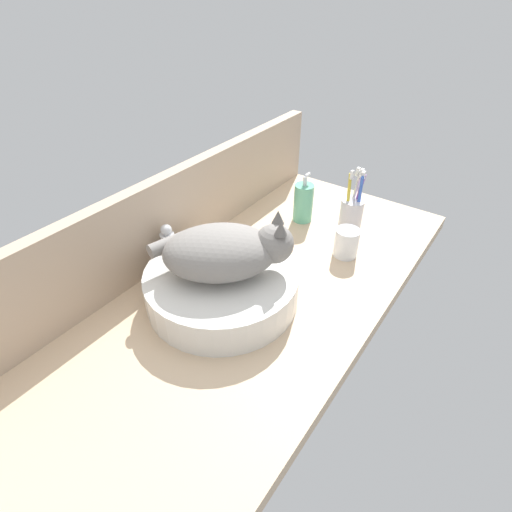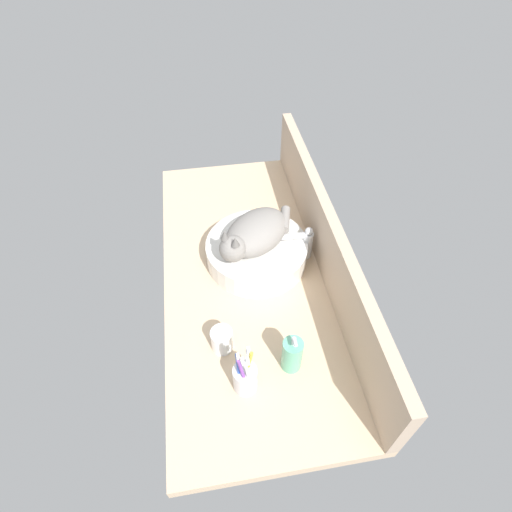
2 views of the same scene
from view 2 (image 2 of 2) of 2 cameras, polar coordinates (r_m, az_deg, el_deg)
name	(u,v)px [view 2 (image 2 of 2)]	position (r cm, az deg, el deg)	size (l,w,h in cm)	color
ground_plane	(247,275)	(141.58, -1.27, -2.74)	(129.53, 57.66, 4.00)	#D1B28E
backsplash_panel	(326,239)	(136.52, 9.94, 2.36)	(129.53, 3.60, 23.10)	tan
sink_basin	(257,252)	(140.73, 0.10, 0.64)	(35.45, 35.45, 8.24)	silver
cat	(254,234)	(132.90, -0.25, 3.21)	(29.20, 30.03, 14.00)	gray
faucet	(305,242)	(140.74, 6.95, 2.07)	(3.60, 11.84, 13.60)	silver
soap_dispenser	(292,354)	(115.28, 5.17, -13.84)	(5.83, 5.83, 15.08)	#60B793
toothbrush_cup	(245,378)	(112.45, -1.56, -16.98)	(6.68, 6.68, 18.68)	silver
water_glass	(222,341)	(120.42, -4.86, -11.97)	(6.50, 6.50, 7.89)	white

